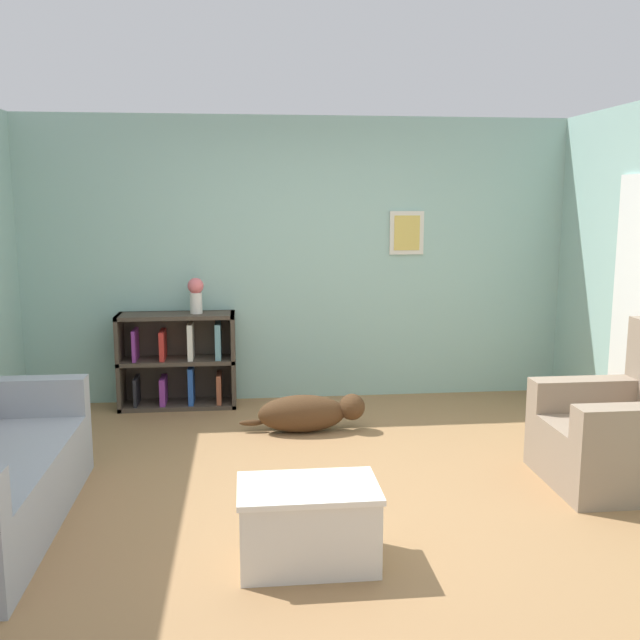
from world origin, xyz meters
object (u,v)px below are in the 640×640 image
(vase, at_px, (196,293))
(bookshelf, at_px, (179,361))
(dog, at_px, (309,413))
(recliner_chair, at_px, (627,431))
(coffee_table, at_px, (308,522))

(vase, bearing_deg, bookshelf, 172.11)
(dog, xyz_separation_m, vase, (-0.93, 0.83, 0.88))
(bookshelf, relative_size, vase, 3.27)
(recliner_chair, xyz_separation_m, dog, (-1.99, 1.26, -0.20))
(coffee_table, bearing_deg, vase, 104.11)
(coffee_table, bearing_deg, bookshelf, 107.02)
(bookshelf, bearing_deg, vase, -7.89)
(bookshelf, relative_size, dog, 1.02)
(dog, bearing_deg, coffee_table, -95.20)
(bookshelf, distance_m, dog, 1.41)
(bookshelf, xyz_separation_m, coffee_table, (0.91, -2.96, -0.19))
(recliner_chair, relative_size, coffee_table, 1.45)
(dog, bearing_deg, recliner_chair, -32.33)
(vase, bearing_deg, dog, -41.82)
(bookshelf, bearing_deg, recliner_chair, -34.40)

